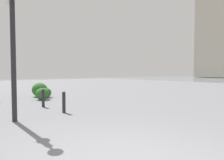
% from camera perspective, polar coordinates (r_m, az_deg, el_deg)
% --- Properties ---
extents(lamppost, '(0.98, 0.28, 3.78)m').
position_cam_1_polar(lamppost, '(6.11, -29.32, 12.21)').
color(lamppost, '#232328').
rests_on(lamppost, ground).
extents(bollard_near, '(0.13, 0.13, 0.78)m').
position_cam_1_polar(bollard_near, '(6.74, -15.25, -6.74)').
color(bollard_near, '#232328').
rests_on(bollard_near, ground).
extents(bollard_mid, '(0.13, 0.13, 0.77)m').
position_cam_1_polar(bollard_mid, '(8.11, -21.30, -5.31)').
color(bollard_mid, '#232328').
rests_on(bollard_mid, ground).
extents(shrub_low, '(0.75, 0.68, 0.64)m').
position_cam_1_polar(shrub_low, '(10.32, -21.57, -4.17)').
color(shrub_low, '#2D6628').
rests_on(shrub_low, ground).
extents(shrub_round, '(0.68, 0.61, 0.58)m').
position_cam_1_polar(shrub_round, '(11.13, -20.54, -3.85)').
color(shrub_round, '#2D6628').
rests_on(shrub_round, ground).
extents(shrub_wide, '(0.99, 0.89, 0.84)m').
position_cam_1_polar(shrub_wide, '(11.70, -22.27, -2.92)').
color(shrub_wide, '#2D6628').
rests_on(shrub_wide, ground).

